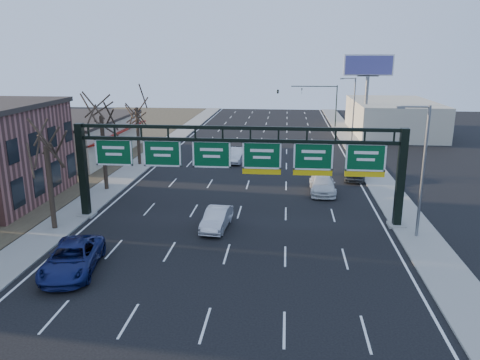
# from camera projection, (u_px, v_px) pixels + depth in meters

# --- Properties ---
(ground) EXTENTS (160.00, 160.00, 0.00)m
(ground) POSITION_uv_depth(u_px,v_px,m) (222.00, 268.00, 27.50)
(ground) COLOR black
(ground) RESTS_ON ground
(sidewalk_left) EXTENTS (3.00, 120.00, 0.12)m
(sidewalk_left) POSITION_uv_depth(u_px,v_px,m) (125.00, 176.00, 47.90)
(sidewalk_left) COLOR gray
(sidewalk_left) RESTS_ON ground
(sidewalk_right) EXTENTS (3.00, 120.00, 0.12)m
(sidewalk_right) POSITION_uv_depth(u_px,v_px,m) (380.00, 182.00, 45.46)
(sidewalk_right) COLOR gray
(sidewalk_right) RESTS_ON ground
(dirt_strip_left) EXTENTS (21.00, 120.00, 0.06)m
(dirt_strip_left) POSITION_uv_depth(u_px,v_px,m) (12.00, 173.00, 49.06)
(dirt_strip_left) COLOR #473D2B
(dirt_strip_left) RESTS_ON ground
(lane_markings) EXTENTS (21.60, 120.00, 0.01)m
(lane_markings) POSITION_uv_depth(u_px,v_px,m) (249.00, 179.00, 46.69)
(lane_markings) COLOR white
(lane_markings) RESTS_ON ground
(sign_gantry) EXTENTS (24.60, 1.20, 7.20)m
(sign_gantry) POSITION_uv_depth(u_px,v_px,m) (239.00, 161.00, 33.94)
(sign_gantry) COLOR black
(sign_gantry) RESTS_ON ground
(cream_strip) EXTENTS (10.90, 18.40, 4.70)m
(cream_strip) POSITION_uv_depth(u_px,v_px,m) (79.00, 137.00, 56.75)
(cream_strip) COLOR #BCB49B
(cream_strip) RESTS_ON ground
(building_right_distant) EXTENTS (12.00, 20.00, 5.00)m
(building_right_distant) POSITION_uv_depth(u_px,v_px,m) (392.00, 117.00, 72.93)
(building_right_distant) COLOR #BCB49B
(building_right_distant) RESTS_ON ground
(tree_gantry) EXTENTS (3.60, 3.60, 8.48)m
(tree_gantry) POSITION_uv_depth(u_px,v_px,m) (44.00, 131.00, 31.64)
(tree_gantry) COLOR #2D2119
(tree_gantry) RESTS_ON sidewalk_left
(tree_mid) EXTENTS (3.60, 3.60, 9.24)m
(tree_mid) POSITION_uv_depth(u_px,v_px,m) (100.00, 104.00, 41.04)
(tree_mid) COLOR #2D2119
(tree_mid) RESTS_ON sidewalk_left
(tree_far) EXTENTS (3.60, 3.60, 8.86)m
(tree_far) POSITION_uv_depth(u_px,v_px,m) (136.00, 98.00, 50.74)
(tree_far) COLOR #2D2119
(tree_far) RESTS_ON sidewalk_left
(streetlight_near) EXTENTS (2.15, 0.22, 9.00)m
(streetlight_near) POSITION_uv_depth(u_px,v_px,m) (422.00, 165.00, 30.73)
(streetlight_near) COLOR slate
(streetlight_near) RESTS_ON sidewalk_right
(streetlight_far) EXTENTS (2.15, 0.22, 9.00)m
(streetlight_far) POSITION_uv_depth(u_px,v_px,m) (353.00, 107.00, 63.37)
(streetlight_far) COLOR slate
(streetlight_far) RESTS_ON sidewalk_right
(billboard_right) EXTENTS (7.00, 0.50, 12.00)m
(billboard_right) POSITION_uv_depth(u_px,v_px,m) (368.00, 75.00, 66.86)
(billboard_right) COLOR slate
(billboard_right) RESTS_ON ground
(traffic_signal_mast) EXTENTS (10.16, 0.54, 7.00)m
(traffic_signal_mast) POSITION_uv_depth(u_px,v_px,m) (300.00, 94.00, 78.30)
(traffic_signal_mast) COLOR black
(traffic_signal_mast) RESTS_ON ground
(car_blue_suv) EXTENTS (3.64, 6.27, 1.64)m
(car_blue_suv) POSITION_uv_depth(u_px,v_px,m) (72.00, 258.00, 26.86)
(car_blue_suv) COLOR navy
(car_blue_suv) RESTS_ON ground
(car_silver_sedan) EXTENTS (1.93, 4.56, 1.46)m
(car_silver_sedan) POSITION_uv_depth(u_px,v_px,m) (217.00, 219.00, 33.51)
(car_silver_sedan) COLOR #BCBCC1
(car_silver_sedan) RESTS_ON ground
(car_white_wagon) EXTENTS (2.26, 5.44, 1.57)m
(car_white_wagon) POSITION_uv_depth(u_px,v_px,m) (322.00, 184.00, 42.15)
(car_white_wagon) COLOR silver
(car_white_wagon) RESTS_ON ground
(car_grey_far) EXTENTS (2.70, 5.12, 1.66)m
(car_grey_far) POSITION_uv_depth(u_px,v_px,m) (355.00, 171.00, 46.68)
(car_grey_far) COLOR #464A4C
(car_grey_far) RESTS_ON ground
(car_silver_distant) EXTENTS (2.18, 4.96, 1.58)m
(car_silver_distant) POSITION_uv_depth(u_px,v_px,m) (237.00, 155.00, 53.91)
(car_silver_distant) COLOR silver
(car_silver_distant) RESTS_ON ground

